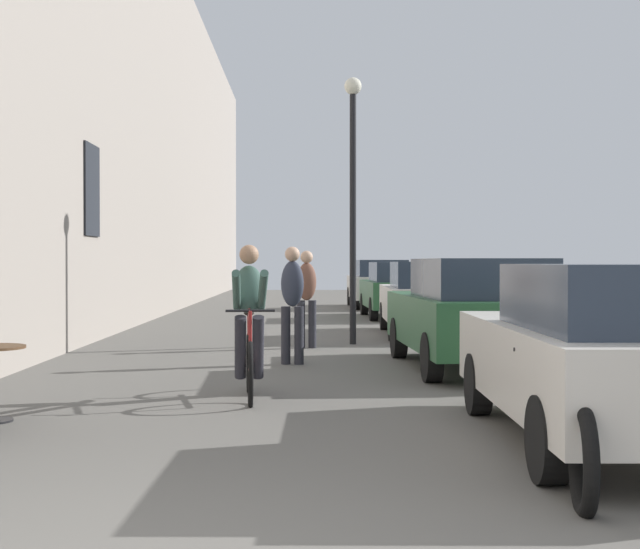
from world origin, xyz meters
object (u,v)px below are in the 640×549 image
street_lamp (353,175)px  parked_car_second (473,312)px  parked_car_nearest (607,352)px  parked_car_fifth (379,283)px  parked_car_third (428,297)px  pedestrian_mid (307,293)px  parked_motorcycle (567,424)px  pedestrian_near (292,298)px  parked_car_fourth (398,289)px  cyclist_on_bicycle (249,325)px

street_lamp → parked_car_second: street_lamp is taller
parked_car_nearest → parked_car_fifth: parked_car_fifth is taller
street_lamp → parked_car_third: bearing=48.9°
pedestrian_mid → parked_car_third: bearing=46.6°
pedestrian_mid → parked_motorcycle: bearing=-79.6°
street_lamp → pedestrian_mid: bearing=-138.8°
parked_car_second → parked_car_third: size_ratio=1.03×
pedestrian_near → parked_car_fifth: bearing=80.7°
parked_car_second → parked_car_fifth: (0.10, 16.92, 0.01)m
pedestrian_mid → street_lamp: street_lamp is taller
parked_car_fourth → parked_car_fifth: (-0.07, 5.38, 0.04)m
parked_car_second → parked_car_fourth: bearing=89.2°
parked_car_third → street_lamp: bearing=-131.1°
parked_car_third → parked_car_nearest: bearing=-90.4°
cyclist_on_bicycle → pedestrian_near: (0.44, 3.17, 0.17)m
pedestrian_near → parked_car_fourth: 11.21m
pedestrian_near → parked_car_fifth: (2.65, 16.25, -0.17)m
parked_car_second → parked_car_fifth: parked_car_fifth is taller
street_lamp → parked_car_fourth: 8.16m
parked_motorcycle → parked_car_third: bearing=86.5°
parked_car_second → parked_motorcycle: 6.49m
pedestrian_near → pedestrian_mid: size_ratio=1.02×
pedestrian_mid → parked_car_fourth: (2.50, 8.39, -0.19)m
pedestrian_near → parked_motorcycle: size_ratio=0.82×
cyclist_on_bicycle → parked_car_second: cyclist_on_bicycle is taller
parked_car_second → pedestrian_mid: bearing=126.5°
parked_car_nearest → cyclist_on_bicycle: bearing=138.5°
parked_car_fifth → street_lamp: bearing=-96.9°
pedestrian_near → parked_car_nearest: bearing=-65.8°
street_lamp → parked_car_second: (1.48, -3.90, -2.30)m
cyclist_on_bicycle → parked_motorcycle: 4.65m
cyclist_on_bicycle → parked_car_fifth: 19.67m
parked_car_nearest → parked_car_fifth: 22.17m
parked_car_third → parked_motorcycle: parked_car_third is taller
street_lamp → pedestrian_near: bearing=-108.3°
pedestrian_near → street_lamp: size_ratio=0.36×
cyclist_on_bicycle → parked_car_second: size_ratio=0.39×
pedestrian_near → parked_car_nearest: size_ratio=0.41×
cyclist_on_bicycle → parked_car_third: 8.90m
pedestrian_mid → parked_car_third: pedestrian_mid is taller
cyclist_on_bicycle → street_lamp: bearing=76.7°
parked_car_fifth → cyclist_on_bicycle: bearing=-99.1°
street_lamp → parked_car_second: bearing=-69.2°
pedestrian_near → street_lamp: (1.07, 3.23, 2.13)m
parked_car_nearest → parked_car_second: size_ratio=0.95×
parked_car_fourth → parked_motorcycle: (-0.74, -18.00, -0.37)m
parked_car_nearest → pedestrian_near: bearing=114.2°
parked_car_fourth → parked_car_fifth: size_ratio=0.95×
street_lamp → parked_car_fifth: (1.58, 13.02, -2.29)m
parked_car_second → pedestrian_near: bearing=165.4°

